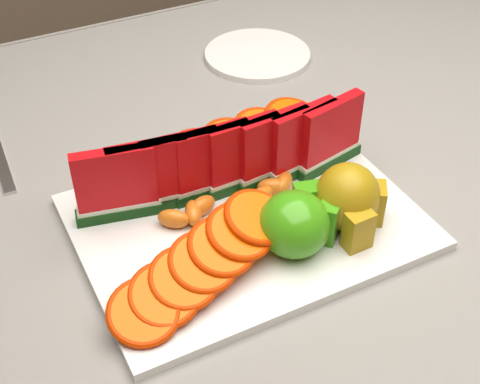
% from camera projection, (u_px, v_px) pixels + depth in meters
% --- Properties ---
extents(table, '(1.40, 0.90, 0.75)m').
position_uv_depth(table, '(253.00, 224.00, 0.97)').
color(table, '#442317').
rests_on(table, ground).
extents(tablecloth, '(1.53, 1.03, 0.20)m').
position_uv_depth(tablecloth, '(254.00, 191.00, 0.93)').
color(tablecloth, gray).
rests_on(tablecloth, table).
extents(platter, '(0.40, 0.30, 0.01)m').
position_uv_depth(platter, '(246.00, 222.00, 0.81)').
color(platter, silver).
rests_on(platter, tablecloth).
extents(apple_cluster, '(0.12, 0.10, 0.08)m').
position_uv_depth(apple_cluster, '(299.00, 222.00, 0.76)').
color(apple_cluster, '#2D790E').
rests_on(apple_cluster, platter).
extents(pear_cluster, '(0.10, 0.10, 0.09)m').
position_uv_depth(pear_cluster, '(350.00, 200.00, 0.78)').
color(pear_cluster, '#B7841E').
rests_on(pear_cluster, platter).
extents(side_plate, '(0.23, 0.23, 0.01)m').
position_uv_depth(side_plate, '(257.00, 55.00, 1.14)').
color(side_plate, silver).
rests_on(side_plate, tablecloth).
extents(watermelon_row, '(0.39, 0.07, 0.10)m').
position_uv_depth(watermelon_row, '(228.00, 160.00, 0.82)').
color(watermelon_row, '#113E19').
rests_on(watermelon_row, platter).
extents(orange_fan_front, '(0.25, 0.15, 0.06)m').
position_uv_depth(orange_fan_front, '(203.00, 262.00, 0.71)').
color(orange_fan_front, '#D56100').
rests_on(orange_fan_front, platter).
extents(orange_fan_back, '(0.34, 0.11, 0.05)m').
position_uv_depth(orange_fan_back, '(216.00, 148.00, 0.88)').
color(orange_fan_back, '#D56100').
rests_on(orange_fan_back, platter).
extents(tangerine_segments, '(0.19, 0.06, 0.02)m').
position_uv_depth(tangerine_segments, '(233.00, 203.00, 0.81)').
color(tangerine_segments, orange).
rests_on(tangerine_segments, platter).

